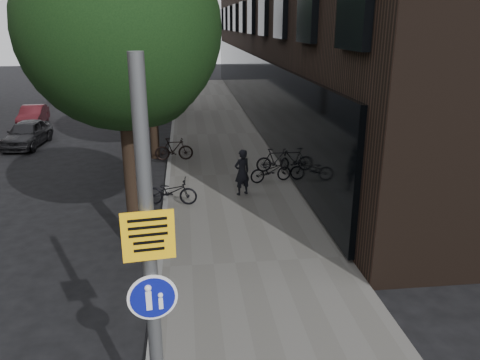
{
  "coord_description": "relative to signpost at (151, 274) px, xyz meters",
  "views": [
    {
      "loc": [
        -1.25,
        -6.3,
        5.42
      ],
      "look_at": [
        -0.09,
        3.77,
        2.0
      ],
      "focal_mm": 35.0,
      "sensor_mm": 36.0,
      "label": 1
    }
  ],
  "objects": [
    {
      "name": "sidewalk",
      "position": [
        1.98,
        11.45,
        -2.6
      ],
      "size": [
        4.5,
        60.0,
        0.12
      ],
      "primitive_type": "cube",
      "color": "#5B5954",
      "rests_on": "ground"
    },
    {
      "name": "curb_edge",
      "position": [
        -0.27,
        11.45,
        -2.6
      ],
      "size": [
        0.15,
        60.0,
        0.13
      ],
      "primitive_type": "cube",
      "color": "slate",
      "rests_on": "ground"
    },
    {
      "name": "street_tree_near",
      "position": [
        -0.8,
        6.09,
        2.45
      ],
      "size": [
        4.4,
        4.4,
        7.5
      ],
      "color": "black",
      "rests_on": "ground"
    },
    {
      "name": "street_tree_mid",
      "position": [
        -0.8,
        14.59,
        2.45
      ],
      "size": [
        5.0,
        5.0,
        7.8
      ],
      "color": "black",
      "rests_on": "ground"
    },
    {
      "name": "street_tree_far",
      "position": [
        -0.8,
        23.59,
        2.45
      ],
      "size": [
        5.0,
        5.0,
        7.8
      ],
      "color": "black",
      "rests_on": "ground"
    },
    {
      "name": "signpost",
      "position": [
        0.0,
        0.0,
        0.0
      ],
      "size": [
        0.58,
        0.17,
        5.03
      ],
      "rotation": [
        0.0,
        0.0,
        0.12
      ],
      "color": "#595B5E",
      "rests_on": "sidewalk"
    },
    {
      "name": "pedestrian",
      "position": [
        2.19,
        9.33,
        -1.79
      ],
      "size": [
        0.65,
        0.56,
        1.5
      ],
      "primitive_type": "imported",
      "rotation": [
        0.0,
        0.0,
        3.58
      ],
      "color": "black",
      "rests_on": "sidewalk"
    },
    {
      "name": "parked_bike_facade_near",
      "position": [
        3.34,
        10.48,
        -2.14
      ],
      "size": [
        1.6,
        0.85,
        0.8
      ],
      "primitive_type": "imported",
      "rotation": [
        0.0,
        0.0,
        1.79
      ],
      "color": "black",
      "rests_on": "sidewalk"
    },
    {
      "name": "parked_bike_facade_far",
      "position": [
        3.73,
        11.62,
        -2.1
      ],
      "size": [
        1.48,
        0.44,
        0.89
      ],
      "primitive_type": "imported",
      "rotation": [
        0.0,
        0.0,
        1.59
      ],
      "color": "black",
      "rests_on": "sidewalk"
    },
    {
      "name": "parked_bike_curb_near",
      "position": [
        -0.07,
        8.7,
        -2.12
      ],
      "size": [
        1.65,
        0.79,
        0.83
      ],
      "primitive_type": "imported",
      "rotation": [
        0.0,
        0.0,
        1.42
      ],
      "color": "black",
      "rests_on": "sidewalk"
    },
    {
      "name": "parked_bike_curb_far",
      "position": [
        -0.07,
        13.61,
        -2.08
      ],
      "size": [
        1.55,
        0.47,
        0.92
      ],
      "primitive_type": "imported",
      "rotation": [
        0.0,
        0.0,
        1.6
      ],
      "color": "black",
      "rests_on": "sidewalk"
    },
    {
      "name": "parked_car_near",
      "position": [
        -6.82,
        17.14,
        -2.06
      ],
      "size": [
        1.66,
        3.61,
        1.2
      ],
      "primitive_type": "imported",
      "rotation": [
        0.0,
        0.0,
        -0.07
      ],
      "color": "black",
      "rests_on": "ground"
    },
    {
      "name": "parked_car_mid",
      "position": [
        -7.98,
        22.01,
        -2.12
      ],
      "size": [
        1.36,
        3.33,
        1.07
      ],
      "primitive_type": "imported",
      "rotation": [
        0.0,
        0.0,
        0.07
      ],
      "color": "#56181F",
      "rests_on": "ground"
    },
    {
      "name": "parked_car_far",
      "position": [
        -8.43,
        31.64,
        -2.06
      ],
      "size": [
        1.75,
        4.2,
        1.21
      ],
      "primitive_type": "imported",
      "rotation": [
        0.0,
        0.0,
        -0.01
      ],
      "color": "black",
      "rests_on": "ground"
    }
  ]
}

